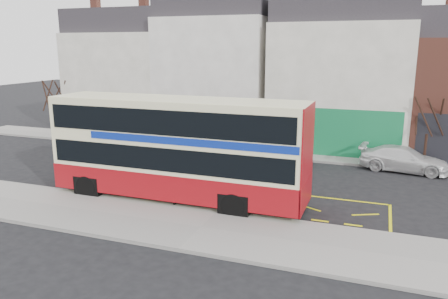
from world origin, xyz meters
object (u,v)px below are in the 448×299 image
at_px(bus_stop_post, 175,163).
at_px(street_tree_right, 430,106).
at_px(car_silver, 129,139).
at_px(car_white, 404,159).
at_px(car_grey, 278,154).
at_px(double_decker_bus, 178,148).
at_px(street_tree_left, 54,88).

bearing_deg(bus_stop_post, street_tree_right, 49.58).
distance_m(car_silver, car_white, 17.81).
bearing_deg(car_grey, car_white, -66.06).
bearing_deg(car_white, car_silver, 99.13).
bearing_deg(car_white, car_grey, 103.88).
xyz_separation_m(car_grey, car_white, (7.13, 0.87, 0.10)).
bearing_deg(double_decker_bus, street_tree_right, 43.13).
height_order(double_decker_bus, car_grey, double_decker_bus).
xyz_separation_m(car_silver, street_tree_left, (-7.80, 2.03, 3.14)).
distance_m(bus_stop_post, street_tree_left, 19.45).
distance_m(car_grey, car_white, 7.18).
bearing_deg(bus_stop_post, double_decker_bus, 109.23).
height_order(car_grey, street_tree_right, street_tree_right).
bearing_deg(car_grey, car_silver, 105.99).
relative_size(bus_stop_post, street_tree_right, 0.60).
bearing_deg(car_white, street_tree_left, 93.93).
distance_m(car_grey, street_tree_left, 18.89).
bearing_deg(double_decker_bus, car_white, 41.36).
xyz_separation_m(bus_stop_post, car_silver, (-8.05, 9.09, -1.33)).
xyz_separation_m(car_white, street_tree_right, (1.22, 1.70, 2.93)).
distance_m(car_silver, street_tree_right, 19.39).
height_order(double_decker_bus, bus_stop_post, double_decker_bus).
height_order(car_silver, street_tree_right, street_tree_right).
xyz_separation_m(car_silver, car_white, (17.80, 0.68, -0.01)).
xyz_separation_m(double_decker_bus, street_tree_left, (-15.57, 10.12, 1.36)).
bearing_deg(double_decker_bus, car_silver, 133.98).
relative_size(double_decker_bus, car_grey, 3.24).
xyz_separation_m(car_silver, street_tree_right, (19.02, 2.38, 2.92)).
bearing_deg(bus_stop_post, street_tree_left, 148.23).
bearing_deg(bus_stop_post, car_silver, 134.80).
bearing_deg(car_white, double_decker_bus, 138.13).
relative_size(bus_stop_post, car_grey, 0.86).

